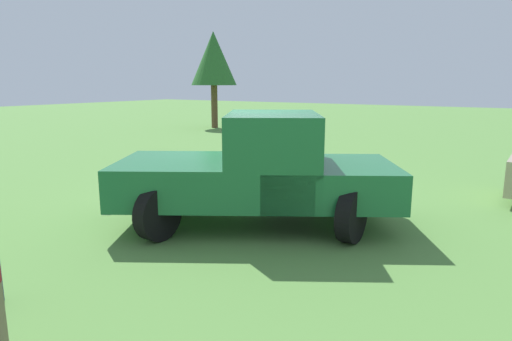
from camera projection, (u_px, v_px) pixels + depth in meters
ground_plane at (248, 204)px, 8.53m from camera, size 80.00×80.00×0.00m
pickup_truck at (263, 168)px, 7.14m from camera, size 3.92×4.80×1.83m
tree_side at (214, 59)px, 22.31m from camera, size 2.32×2.32×4.84m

